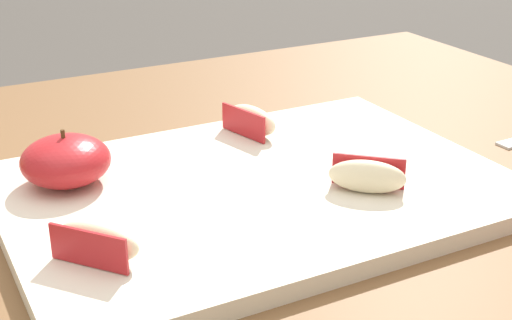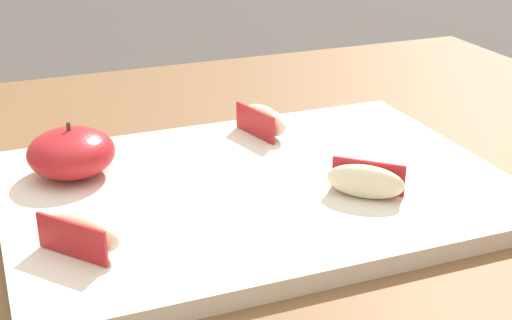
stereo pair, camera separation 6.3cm
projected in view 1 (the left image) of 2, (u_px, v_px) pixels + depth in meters
name	position (u px, v px, depth m)	size (l,w,h in m)	color
cutting_board	(256.00, 189.00, 0.64)	(0.43, 0.31, 0.02)	beige
apple_half_skin_up	(66.00, 161.00, 0.62)	(0.08, 0.08, 0.05)	#B21E23
apple_wedge_left	(367.00, 176.00, 0.61)	(0.06, 0.06, 0.03)	beige
apple_wedge_front	(97.00, 241.00, 0.51)	(0.06, 0.06, 0.03)	beige
apple_wedge_middle	(251.00, 120.00, 0.73)	(0.04, 0.07, 0.03)	beige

